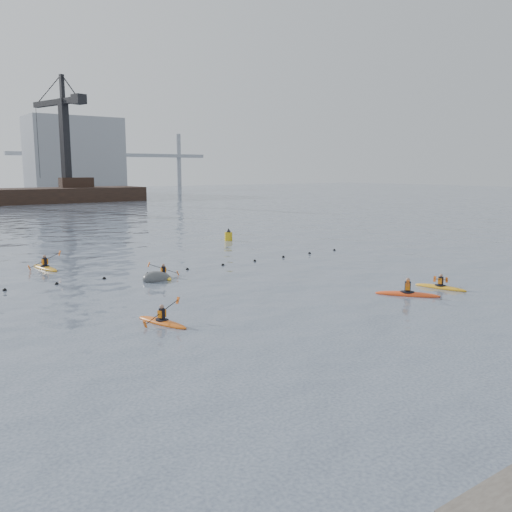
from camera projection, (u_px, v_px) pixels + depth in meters
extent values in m
plane|color=#394253|center=(455.00, 360.00, 20.26)|extent=(400.00, 400.00, 0.00)
sphere|color=black|center=(5.00, 290.00, 31.93)|extent=(0.24, 0.24, 0.24)
sphere|color=black|center=(57.00, 284.00, 33.66)|extent=(0.24, 0.24, 0.24)
sphere|color=black|center=(104.00, 279.00, 35.31)|extent=(0.24, 0.24, 0.24)
sphere|color=black|center=(148.00, 274.00, 36.93)|extent=(0.24, 0.24, 0.24)
sphere|color=black|center=(187.00, 269.00, 38.58)|extent=(0.24, 0.24, 0.24)
sphere|color=black|center=(223.00, 265.00, 40.31)|extent=(0.24, 0.24, 0.24)
sphere|color=black|center=(255.00, 261.00, 42.13)|extent=(0.24, 0.24, 0.24)
sphere|color=black|center=(283.00, 257.00, 44.01)|extent=(0.24, 0.24, 0.24)
sphere|color=black|center=(309.00, 253.00, 45.89)|extent=(0.24, 0.24, 0.24)
sphere|color=black|center=(334.00, 250.00, 47.71)|extent=(0.24, 0.24, 0.24)
cube|color=black|center=(76.00, 182.00, 120.01)|extent=(7.00, 3.00, 2.20)
cube|color=black|center=(65.00, 144.00, 117.51)|extent=(1.96, 1.96, 19.00)
cube|color=black|center=(56.00, 102.00, 117.67)|extent=(5.56, 16.73, 1.20)
cube|color=black|center=(79.00, 99.00, 112.42)|extent=(2.80, 3.08, 2.00)
cube|color=black|center=(62.00, 86.00, 115.61)|extent=(0.98, 0.98, 5.00)
cube|color=gray|center=(75.00, 156.00, 158.36)|extent=(26.00, 14.00, 22.00)
cube|color=gray|center=(114.00, 155.00, 185.81)|extent=(70.00, 2.00, 1.20)
cylinder|color=gray|center=(39.00, 160.00, 171.52)|extent=(1.60, 1.60, 20.00)
cylinder|color=gray|center=(179.00, 161.00, 200.74)|extent=(1.60, 1.60, 20.00)
ellipsoid|color=#D65A14|center=(162.00, 323.00, 25.13)|extent=(1.46, 3.24, 0.32)
cylinder|color=black|center=(162.00, 320.00, 25.11)|extent=(0.74, 0.74, 0.06)
cylinder|color=black|center=(162.00, 314.00, 25.07)|extent=(0.30, 0.30, 0.52)
cube|color=#D1650B|center=(162.00, 314.00, 25.06)|extent=(0.40, 0.31, 0.34)
sphere|color=#8C6651|center=(162.00, 307.00, 25.01)|extent=(0.21, 0.21, 0.21)
cylinder|color=black|center=(162.00, 312.00, 25.05)|extent=(2.00, 0.58, 0.81)
cube|color=#D85914|center=(145.00, 324.00, 24.32)|extent=(0.20, 0.18, 0.33)
cube|color=#D85914|center=(178.00, 300.00, 25.78)|extent=(0.20, 0.18, 0.33)
ellipsoid|color=orange|center=(440.00, 288.00, 32.57)|extent=(1.41, 3.20, 0.31)
cylinder|color=black|center=(440.00, 286.00, 32.55)|extent=(0.72, 0.72, 0.06)
cylinder|color=black|center=(441.00, 281.00, 32.50)|extent=(0.29, 0.29, 0.51)
cube|color=#D1650B|center=(441.00, 281.00, 32.50)|extent=(0.40, 0.30, 0.33)
sphere|color=#8C6651|center=(441.00, 275.00, 32.45)|extent=(0.21, 0.21, 0.21)
cylinder|color=black|center=(441.00, 279.00, 32.49)|extent=(2.07, 0.58, 0.44)
cube|color=#D85914|center=(435.00, 279.00, 31.69)|extent=(0.14, 0.16, 0.34)
cube|color=#D85914|center=(447.00, 280.00, 33.29)|extent=(0.14, 0.16, 0.34)
ellipsoid|color=yellow|center=(164.00, 276.00, 36.12)|extent=(1.19, 3.14, 0.31)
cylinder|color=black|center=(164.00, 274.00, 36.10)|extent=(0.68, 0.68, 0.06)
cylinder|color=black|center=(163.00, 270.00, 36.05)|extent=(0.29, 0.29, 0.50)
cube|color=#D1650B|center=(163.00, 270.00, 36.05)|extent=(0.38, 0.27, 0.33)
sphere|color=#8C6651|center=(163.00, 265.00, 36.00)|extent=(0.20, 0.20, 0.20)
cylinder|color=black|center=(163.00, 269.00, 36.04)|extent=(1.95, 0.41, 0.81)
cube|color=#D85914|center=(149.00, 265.00, 35.57)|extent=(0.19, 0.16, 0.32)
cube|color=#D85914|center=(178.00, 273.00, 36.51)|extent=(0.19, 0.16, 0.32)
ellipsoid|color=#EC4516|center=(407.00, 295.00, 30.73)|extent=(2.78, 3.28, 0.36)
cylinder|color=black|center=(407.00, 292.00, 30.70)|extent=(0.95, 0.95, 0.07)
cylinder|color=black|center=(408.00, 287.00, 30.65)|extent=(0.34, 0.34, 0.59)
cube|color=#D1650B|center=(408.00, 286.00, 30.65)|extent=(0.47, 0.44, 0.38)
sphere|color=#8C6651|center=(408.00, 280.00, 30.59)|extent=(0.24, 0.24, 0.24)
cylinder|color=black|center=(408.00, 285.00, 30.64)|extent=(1.91, 1.51, 0.71)
cube|color=#D85914|center=(408.00, 286.00, 31.78)|extent=(0.22, 0.22, 0.38)
cube|color=#D85914|center=(408.00, 283.00, 29.50)|extent=(0.22, 0.22, 0.38)
ellipsoid|color=orange|center=(45.00, 268.00, 38.96)|extent=(1.28, 3.64, 0.36)
cylinder|color=black|center=(45.00, 266.00, 38.94)|extent=(0.77, 0.77, 0.07)
cylinder|color=black|center=(45.00, 262.00, 38.89)|extent=(0.34, 0.34, 0.58)
cube|color=#D1650B|center=(45.00, 262.00, 38.89)|extent=(0.44, 0.31, 0.38)
sphere|color=#8C6651|center=(44.00, 257.00, 38.83)|extent=(0.23, 0.23, 0.23)
cylinder|color=black|center=(45.00, 260.00, 38.87)|extent=(2.29, 0.41, 0.90)
cube|color=#D85914|center=(29.00, 268.00, 38.13)|extent=(0.21, 0.18, 0.38)
cube|color=#D85914|center=(60.00, 253.00, 39.61)|extent=(0.21, 0.18, 0.38)
ellipsoid|color=#3F4144|center=(158.00, 280.00, 35.04)|extent=(2.75, 1.98, 1.59)
cylinder|color=gold|center=(228.00, 237.00, 54.43)|extent=(0.78, 0.78, 1.00)
cone|color=black|center=(228.00, 230.00, 54.31)|extent=(0.49, 0.49, 0.39)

